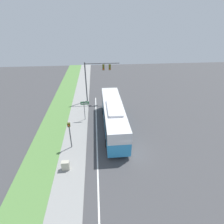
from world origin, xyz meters
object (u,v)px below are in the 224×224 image
at_px(street_sign, 85,107).
at_px(utility_cabinet, 66,165).
at_px(signal_gantry, 95,74).
at_px(pedestrian_signal, 70,131).
at_px(bus, 113,115).

bearing_deg(street_sign, utility_cabinet, -99.30).
xyz_separation_m(signal_gantry, pedestrian_signal, (-3.01, -12.19, -2.58)).
height_order(bus, street_sign, bus).
bearing_deg(bus, utility_cabinet, -127.35).
height_order(street_sign, utility_cabinet, street_sign).
bearing_deg(signal_gantry, pedestrian_signal, -103.86).
xyz_separation_m(bus, street_sign, (-3.77, 2.31, 0.08)).
bearing_deg(utility_cabinet, bus, 52.65).
bearing_deg(pedestrian_signal, signal_gantry, 76.14).
bearing_deg(utility_cabinet, street_sign, 80.70).
height_order(bus, pedestrian_signal, bus).
bearing_deg(street_sign, pedestrian_signal, -102.46).
relative_size(signal_gantry, pedestrian_signal, 2.06).
relative_size(bus, street_sign, 4.17).
relative_size(bus, pedestrian_signal, 3.73).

